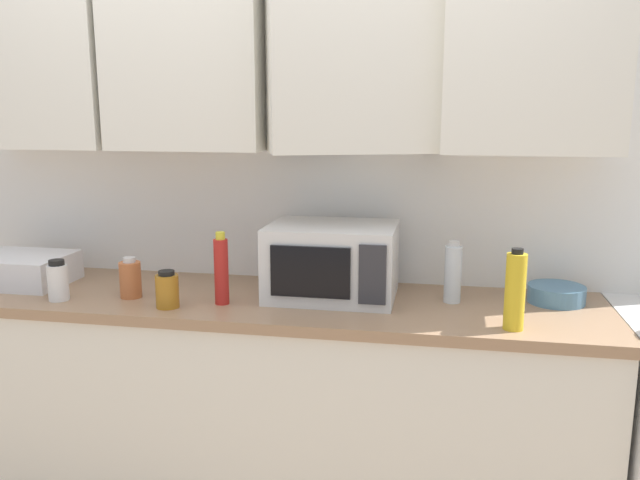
# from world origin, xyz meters

# --- Properties ---
(wall_back_with_cabinets) EXTENTS (3.44, 0.51, 2.60)m
(wall_back_with_cabinets) POSITION_xyz_m (0.00, -0.07, 1.58)
(wall_back_with_cabinets) COLOR white
(wall_back_with_cabinets) RESTS_ON ground_plane
(counter_run) EXTENTS (2.57, 0.63, 0.90)m
(counter_run) POSITION_xyz_m (0.00, -0.30, 0.45)
(counter_run) COLOR white
(counter_run) RESTS_ON ground_plane
(microwave) EXTENTS (0.48, 0.37, 0.28)m
(microwave) POSITION_xyz_m (0.26, -0.25, 1.04)
(microwave) COLOR silver
(microwave) RESTS_ON counter_run
(dish_rack) EXTENTS (0.38, 0.30, 0.12)m
(dish_rack) POSITION_xyz_m (-1.03, -0.30, 0.96)
(dish_rack) COLOR silver
(dish_rack) RESTS_ON counter_run
(bottle_white_jar) EXTENTS (0.08, 0.08, 0.15)m
(bottle_white_jar) POSITION_xyz_m (-0.75, -0.48, 0.97)
(bottle_white_jar) COLOR white
(bottle_white_jar) RESTS_ON counter_run
(bottle_spice_jar) EXTENTS (0.08, 0.08, 0.16)m
(bottle_spice_jar) POSITION_xyz_m (-0.50, -0.40, 0.97)
(bottle_spice_jar) COLOR #BC6638
(bottle_spice_jar) RESTS_ON counter_run
(bottle_clear_tall) EXTENTS (0.06, 0.06, 0.23)m
(bottle_clear_tall) POSITION_xyz_m (0.71, -0.24, 1.01)
(bottle_clear_tall) COLOR silver
(bottle_clear_tall) RESTS_ON counter_run
(bottle_red_sauce) EXTENTS (0.05, 0.05, 0.27)m
(bottle_red_sauce) POSITION_xyz_m (-0.13, -0.42, 1.03)
(bottle_red_sauce) COLOR red
(bottle_red_sauce) RESTS_ON counter_run
(bottle_amber_vinegar) EXTENTS (0.08, 0.08, 0.14)m
(bottle_amber_vinegar) POSITION_xyz_m (-0.30, -0.49, 0.96)
(bottle_amber_vinegar) COLOR #AD701E
(bottle_amber_vinegar) RESTS_ON counter_run
(bottle_yellow_mustard) EXTENTS (0.07, 0.07, 0.27)m
(bottle_yellow_mustard) POSITION_xyz_m (0.90, -0.51, 1.03)
(bottle_yellow_mustard) COLOR gold
(bottle_yellow_mustard) RESTS_ON counter_run
(bowl_ceramic_small) EXTENTS (0.21, 0.21, 0.06)m
(bowl_ceramic_small) POSITION_xyz_m (1.09, -0.17, 0.93)
(bowl_ceramic_small) COLOR teal
(bowl_ceramic_small) RESTS_ON counter_run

